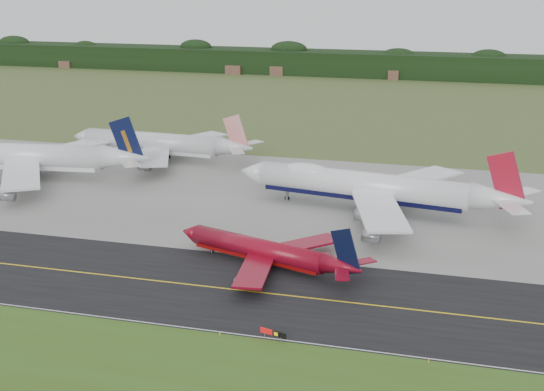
{
  "coord_description": "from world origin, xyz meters",
  "views": [
    {
      "loc": [
        39.54,
        -116.16,
        51.58
      ],
      "look_at": [
        1.58,
        22.0,
        9.14
      ],
      "focal_mm": 50.0,
      "sensor_mm": 36.0,
      "label": 1
    }
  ],
  "objects_px": {
    "jet_star_tail": "(161,144)",
    "taxiway_sign": "(273,333)",
    "jet_ba_747": "(372,187)",
    "jet_navy_gold": "(28,157)",
    "jet_red_737": "(267,252)"
  },
  "relations": [
    {
      "from": "jet_star_tail",
      "to": "jet_red_737",
      "type": "bearing_deg",
      "value": -53.86
    },
    {
      "from": "jet_navy_gold",
      "to": "taxiway_sign",
      "type": "distance_m",
      "value": 110.34
    },
    {
      "from": "jet_ba_747",
      "to": "jet_red_737",
      "type": "bearing_deg",
      "value": -109.6
    },
    {
      "from": "jet_star_tail",
      "to": "taxiway_sign",
      "type": "bearing_deg",
      "value": -58.5
    },
    {
      "from": "jet_red_737",
      "to": "jet_star_tail",
      "type": "relative_size",
      "value": 0.68
    },
    {
      "from": "jet_star_tail",
      "to": "taxiway_sign",
      "type": "height_order",
      "value": "jet_star_tail"
    },
    {
      "from": "jet_ba_747",
      "to": "jet_red_737",
      "type": "xyz_separation_m",
      "value": [
        -13.53,
        -37.98,
        -2.8
      ]
    },
    {
      "from": "jet_navy_gold",
      "to": "jet_red_737",
      "type": "bearing_deg",
      "value": -29.33
    },
    {
      "from": "taxiway_sign",
      "to": "jet_ba_747",
      "type": "bearing_deg",
      "value": 85.6
    },
    {
      "from": "taxiway_sign",
      "to": "jet_star_tail",
      "type": "bearing_deg",
      "value": 121.5
    },
    {
      "from": "jet_navy_gold",
      "to": "jet_star_tail",
      "type": "height_order",
      "value": "jet_navy_gold"
    },
    {
      "from": "jet_red_737",
      "to": "jet_star_tail",
      "type": "distance_m",
      "value": 86.24
    },
    {
      "from": "jet_ba_747",
      "to": "jet_star_tail",
      "type": "xyz_separation_m",
      "value": [
        -64.37,
        31.65,
        -0.79
      ]
    },
    {
      "from": "jet_ba_747",
      "to": "jet_navy_gold",
      "type": "distance_m",
      "value": 90.16
    },
    {
      "from": "jet_ba_747",
      "to": "jet_star_tail",
      "type": "relative_size",
      "value": 1.19
    }
  ]
}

